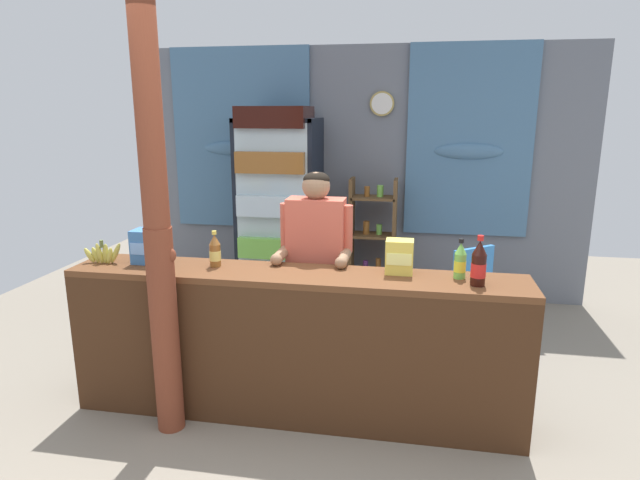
# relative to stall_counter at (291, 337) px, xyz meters

# --- Properties ---
(ground_plane) EXTENTS (7.66, 7.66, 0.00)m
(ground_plane) POSITION_rel_stall_counter_xyz_m (0.14, 0.82, -0.58)
(ground_plane) COLOR gray
(back_wall_curtained) EXTENTS (4.68, 0.22, 2.61)m
(back_wall_curtained) POSITION_rel_stall_counter_xyz_m (0.11, 2.64, 0.77)
(back_wall_curtained) COLOR slate
(back_wall_curtained) RESTS_ON ground
(stall_counter) EXTENTS (2.89, 0.44, 0.98)m
(stall_counter) POSITION_rel_stall_counter_xyz_m (0.00, 0.00, 0.00)
(stall_counter) COLOR brown
(stall_counter) RESTS_ON ground
(timber_post) EXTENTS (0.19, 0.17, 2.60)m
(timber_post) POSITION_rel_stall_counter_xyz_m (-0.74, -0.20, 0.66)
(timber_post) COLOR brown
(timber_post) RESTS_ON ground
(drink_fridge) EXTENTS (0.78, 0.73, 2.00)m
(drink_fridge) POSITION_rel_stall_counter_xyz_m (-0.61, 2.10, 0.52)
(drink_fridge) COLOR black
(drink_fridge) RESTS_ON ground
(bottle_shelf_rack) EXTENTS (0.48, 0.28, 1.30)m
(bottle_shelf_rack) POSITION_rel_stall_counter_xyz_m (0.31, 2.33, 0.09)
(bottle_shelf_rack) COLOR brown
(bottle_shelf_rack) RESTS_ON ground
(plastic_lawn_chair) EXTENTS (0.62, 0.62, 0.86)m
(plastic_lawn_chair) POSITION_rel_stall_counter_xyz_m (1.15, 1.50, -0.09)
(plastic_lawn_chair) COLOR #3884D6
(plastic_lawn_chair) RESTS_ON ground
(shopkeeper) EXTENTS (0.51, 0.42, 1.56)m
(shopkeeper) POSITION_rel_stall_counter_xyz_m (0.06, 0.50, 0.40)
(shopkeeper) COLOR #28282D
(shopkeeper) RESTS_ON ground
(soda_bottle_cola) EXTENTS (0.09, 0.09, 0.30)m
(soda_bottle_cola) POSITION_rel_stall_counter_xyz_m (1.10, 0.04, 0.52)
(soda_bottle_cola) COLOR black
(soda_bottle_cola) RESTS_ON stall_counter
(soda_bottle_iced_tea) EXTENTS (0.07, 0.07, 0.24)m
(soda_bottle_iced_tea) POSITION_rel_stall_counter_xyz_m (-0.53, 0.14, 0.49)
(soda_bottle_iced_tea) COLOR brown
(soda_bottle_iced_tea) RESTS_ON stall_counter
(soda_bottle_lime_soda) EXTENTS (0.07, 0.07, 0.24)m
(soda_bottle_lime_soda) POSITION_rel_stall_counter_xyz_m (1.01, 0.17, 0.50)
(soda_bottle_lime_soda) COLOR #75C64C
(soda_bottle_lime_soda) RESTS_ON stall_counter
(snack_box_instant_noodle) EXTENTS (0.17, 0.13, 0.21)m
(snack_box_instant_noodle) POSITION_rel_stall_counter_xyz_m (0.65, 0.20, 0.50)
(snack_box_instant_noodle) COLOR #EAD14C
(snack_box_instant_noodle) RESTS_ON stall_counter
(snack_box_biscuit) EXTENTS (0.21, 0.16, 0.22)m
(snack_box_biscuit) POSITION_rel_stall_counter_xyz_m (-0.99, 0.15, 0.51)
(snack_box_biscuit) COLOR #3D75B7
(snack_box_biscuit) RESTS_ON stall_counter
(banana_bunch) EXTENTS (0.27, 0.07, 0.16)m
(banana_bunch) POSITION_rel_stall_counter_xyz_m (-1.30, 0.09, 0.45)
(banana_bunch) COLOR #CCC14C
(banana_bunch) RESTS_ON stall_counter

